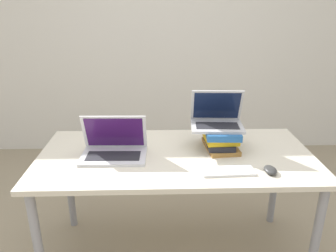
{
  "coord_description": "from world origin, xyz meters",
  "views": [
    {
      "loc": [
        -0.1,
        -1.38,
        1.6
      ],
      "look_at": [
        -0.05,
        0.39,
        0.93
      ],
      "focal_mm": 35.0,
      "sensor_mm": 36.0,
      "label": 1
    }
  ],
  "objects_px": {
    "book_stack": "(220,138)",
    "wireless_keyboard": "(228,171)",
    "mouse": "(270,170)",
    "laptop_left": "(114,148)",
    "laptop_on_books": "(217,119)"
  },
  "relations": [
    {
      "from": "mouse",
      "to": "book_stack",
      "type": "bearing_deg",
      "value": 123.98
    },
    {
      "from": "book_stack",
      "to": "mouse",
      "type": "relative_size",
      "value": 2.99
    },
    {
      "from": "laptop_left",
      "to": "laptop_on_books",
      "type": "distance_m",
      "value": 0.64
    },
    {
      "from": "book_stack",
      "to": "mouse",
      "type": "bearing_deg",
      "value": -56.02
    },
    {
      "from": "book_stack",
      "to": "wireless_keyboard",
      "type": "xyz_separation_m",
      "value": [
        -0.01,
        -0.31,
        -0.06
      ]
    },
    {
      "from": "laptop_on_books",
      "to": "wireless_keyboard",
      "type": "distance_m",
      "value": 0.37
    },
    {
      "from": "laptop_on_books",
      "to": "wireless_keyboard",
      "type": "relative_size",
      "value": 1.14
    },
    {
      "from": "book_stack",
      "to": "wireless_keyboard",
      "type": "distance_m",
      "value": 0.31
    },
    {
      "from": "book_stack",
      "to": "wireless_keyboard",
      "type": "bearing_deg",
      "value": -91.94
    },
    {
      "from": "laptop_left",
      "to": "laptop_on_books",
      "type": "bearing_deg",
      "value": 9.83
    },
    {
      "from": "laptop_left",
      "to": "wireless_keyboard",
      "type": "distance_m",
      "value": 0.67
    },
    {
      "from": "laptop_left",
      "to": "wireless_keyboard",
      "type": "bearing_deg",
      "value": -19.38
    },
    {
      "from": "laptop_left",
      "to": "book_stack",
      "type": "height_order",
      "value": "laptop_left"
    },
    {
      "from": "book_stack",
      "to": "wireless_keyboard",
      "type": "height_order",
      "value": "book_stack"
    },
    {
      "from": "laptop_left",
      "to": "mouse",
      "type": "xyz_separation_m",
      "value": [
        0.86,
        -0.23,
        -0.03
      ]
    }
  ]
}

